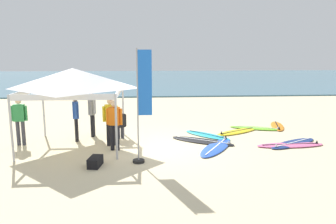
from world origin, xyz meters
name	(u,v)px	position (x,y,z in m)	size (l,w,h in m)	color
ground_plane	(155,147)	(0.00, 0.00, 0.00)	(80.00, 80.00, 0.00)	beige
sea	(148,79)	(0.00, 30.98, 0.05)	(80.00, 36.00, 0.10)	teal
canopy_tent	(73,79)	(-2.78, 0.31, 2.39)	(3.23, 3.23, 2.75)	#B7B7BC
surfboard_cyan	(207,135)	(2.12, 1.40, 0.04)	(1.86, 1.99, 0.19)	#23B2CC
surfboard_blue	(216,147)	(2.10, -0.28, 0.04)	(1.88, 2.54, 0.19)	blue
surfboard_yellow	(237,132)	(3.47, 1.90, 0.04)	(2.23, 1.69, 0.19)	yellow
surfboard_orange	(277,126)	(5.56, 2.80, 0.04)	(1.06, 2.02, 0.19)	orange
surfboard_pink	(290,145)	(4.80, -0.19, 0.04)	(2.47, 0.77, 0.19)	pink
surfboard_lime	(256,128)	(4.47, 2.46, 0.04)	(2.29, 1.35, 0.19)	#7AD12D
surfboard_black	(202,141)	(1.77, 0.57, 0.04)	(2.44, 1.89, 0.19)	black
surfboard_navy	(293,143)	(4.99, 0.01, 0.04)	(2.38, 1.78, 0.19)	navy
person_grey	(92,112)	(-2.42, 1.69, 0.99)	(0.25, 0.55, 1.71)	black
person_orange	(114,122)	(-1.38, -0.27, 0.99)	(0.54, 0.28, 1.71)	black
person_blue	(76,115)	(-2.92, 1.01, 0.99)	(0.29, 0.54, 1.71)	black
person_yellow	(110,118)	(-1.57, 0.31, 0.99)	(0.53, 0.31, 1.71)	black
person_green	(20,118)	(-4.79, 0.59, 0.99)	(0.55, 0.24, 1.71)	#383842
person_black	(120,122)	(-1.31, 1.24, 0.66)	(0.46, 0.39, 1.20)	#383842
banner_flag	(142,111)	(-0.44, -1.58, 1.57)	(0.60, 0.36, 3.40)	#99999E
gear_bag_near_tent	(95,162)	(-1.81, -1.84, 0.14)	(0.60, 0.32, 0.28)	black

